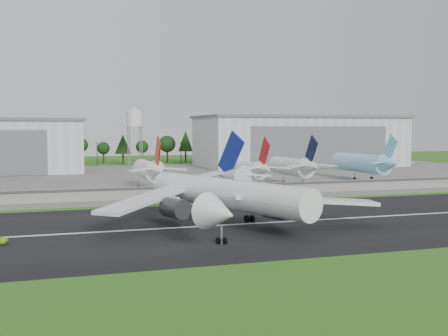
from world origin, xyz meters
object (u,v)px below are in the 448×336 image
object	(u,v)px
parked_jet_navy	(295,166)
parked_jet_red_a	(150,170)
parked_jet_red_b	(250,169)
main_airliner	(226,201)
parked_jet_skyblue	(366,163)

from	to	relation	value
parked_jet_navy	parked_jet_red_a	bearing A→B (deg)	-179.98
parked_jet_red_b	parked_jet_red_a	bearing A→B (deg)	179.90
parked_jet_red_b	parked_jet_navy	world-z (taller)	parked_jet_navy
parked_jet_navy	main_airliner	bearing A→B (deg)	-124.55
main_airliner	parked_jet_skyblue	xyz separation A→B (m)	(76.15, 72.03, 1.69)
parked_jet_navy	parked_jet_skyblue	bearing A→B (deg)	9.53
parked_jet_skyblue	parked_jet_navy	bearing A→B (deg)	-170.47
main_airliner	parked_jet_navy	bearing A→B (deg)	-145.30
parked_jet_red_a	parked_jet_skyblue	xyz separation A→B (m)	(78.41, 5.05, 0.37)
main_airliner	parked_jet_red_b	xyz separation A→B (m)	(30.37, 66.92, 1.01)
main_airliner	parked_jet_skyblue	bearing A→B (deg)	-157.35
parked_jet_skyblue	parked_jet_red_a	bearing A→B (deg)	-176.31
parked_jet_red_a	parked_jet_red_b	bearing A→B (deg)	-0.10
parked_jet_red_b	parked_jet_navy	size ratio (longest dim) A/B	1.00
parked_jet_red_b	parked_jet_navy	xyz separation A→B (m)	(15.75, 0.07, 0.40)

